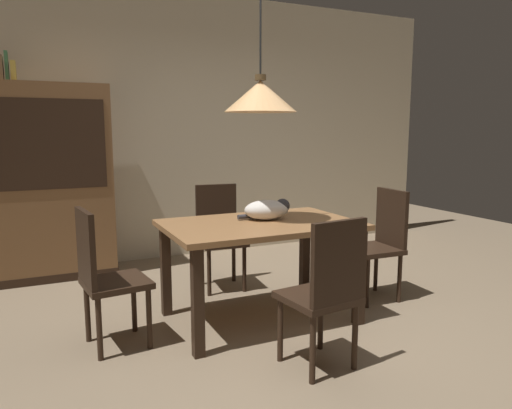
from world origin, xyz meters
TOP-DOWN VIEW (x-y plane):
  - ground at (0.00, 0.00)m, footprint 10.00×10.00m
  - back_wall at (0.00, 2.65)m, footprint 6.40×0.10m
  - dining_table at (-0.10, 0.51)m, footprint 1.40×0.90m
  - chair_right_side at (1.03, 0.51)m, footprint 0.42×0.42m
  - chair_left_side at (-1.23, 0.50)m, footprint 0.44×0.44m
  - chair_far_back at (-0.09, 1.39)m, footprint 0.44×0.44m
  - chair_near_front at (-0.09, -0.37)m, footprint 0.44×0.44m
  - cat_sleeping at (-0.00, 0.58)m, footprint 0.40×0.28m
  - pendant_lamp at (-0.10, 0.51)m, footprint 0.52×0.52m
  - hutch_bookcase at (-1.44, 2.32)m, footprint 1.12×0.45m
  - book_green_slim at (-1.74, 2.32)m, footprint 0.03×0.20m
  - book_yellow_short at (-1.69, 2.32)m, footprint 0.04×0.20m

SIDE VIEW (x-z plane):
  - ground at x=0.00m, z-range 0.00..0.00m
  - chair_right_side at x=1.03m, z-range 0.05..0.98m
  - chair_left_side at x=-1.23m, z-range 0.05..0.98m
  - chair_far_back at x=-0.09m, z-range 0.05..0.98m
  - chair_near_front at x=-0.09m, z-range 0.05..0.98m
  - dining_table at x=-0.10m, z-range 0.27..1.02m
  - cat_sleeping at x=0.00m, z-range 0.75..0.90m
  - hutch_bookcase at x=-1.44m, z-range -0.04..1.81m
  - back_wall at x=0.00m, z-range 0.00..2.90m
  - pendant_lamp at x=-0.10m, z-range 1.01..2.31m
  - book_yellow_short at x=-1.69m, z-range 1.85..2.03m
  - book_green_slim at x=-1.74m, z-range 1.85..2.11m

